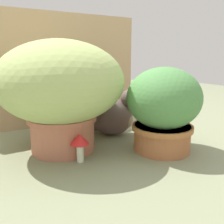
% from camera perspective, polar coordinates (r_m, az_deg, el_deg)
% --- Properties ---
extents(ground_plane, '(6.00, 6.00, 0.00)m').
position_cam_1_polar(ground_plane, '(1.26, -3.42, -8.99)').
color(ground_plane, gray).
extents(cardboard_backdrop, '(1.24, 0.03, 0.75)m').
position_cam_1_polar(cardboard_backdrop, '(1.71, -13.46, 9.48)').
color(cardboard_backdrop, tan).
rests_on(cardboard_backdrop, ground).
extents(grass_planter, '(0.62, 0.62, 0.55)m').
position_cam_1_polar(grass_planter, '(1.22, -11.90, 5.60)').
color(grass_planter, '#B66C51').
rests_on(grass_planter, ground).
extents(leafy_planter, '(0.37, 0.37, 0.42)m').
position_cam_1_polar(leafy_planter, '(1.23, 11.94, 1.07)').
color(leafy_planter, '#AB663D').
rests_on(leafy_planter, ground).
extents(cat, '(0.33, 0.30, 0.32)m').
position_cam_1_polar(cat, '(1.47, 0.50, -0.77)').
color(cat, brown).
rests_on(cat, ground).
extents(mushroom_ornament_red, '(0.09, 0.09, 0.13)m').
position_cam_1_polar(mushroom_ornament_red, '(1.11, -7.54, -6.90)').
color(mushroom_ornament_red, silver).
rests_on(mushroom_ornament_red, ground).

